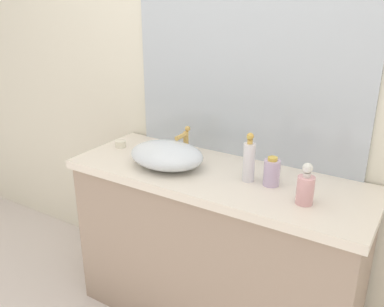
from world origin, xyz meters
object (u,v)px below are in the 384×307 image
Objects in this scene: soap_dispenser at (306,187)px; candle_jar at (121,144)px; lotion_bottle at (272,172)px; sink_basin at (167,155)px; perfume_bottle at (249,160)px.

candle_jar is at bearing 173.95° from soap_dispenser.
soap_dispenser reaches higher than lotion_bottle.
lotion_bottle is (-0.18, 0.09, -0.01)m from soap_dispenser.
lotion_bottle is 2.26× the size of candle_jar.
soap_dispenser is 1.33× the size of lotion_bottle.
perfume_bottle is at bearing 8.12° from sink_basin.
lotion_bottle is at bearing -1.34° from candle_jar.
lotion_bottle is (0.51, 0.07, 0.00)m from sink_basin.
perfume_bottle is (-0.28, 0.08, 0.03)m from soap_dispenser.
soap_dispenser reaches higher than sink_basin.
soap_dispenser is at bearing -1.84° from sink_basin.
sink_basin is at bearing 178.16° from soap_dispenser.
sink_basin is 0.41m from perfume_bottle.
sink_basin reaches higher than candle_jar.
soap_dispenser is (0.68, -0.02, 0.01)m from sink_basin.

